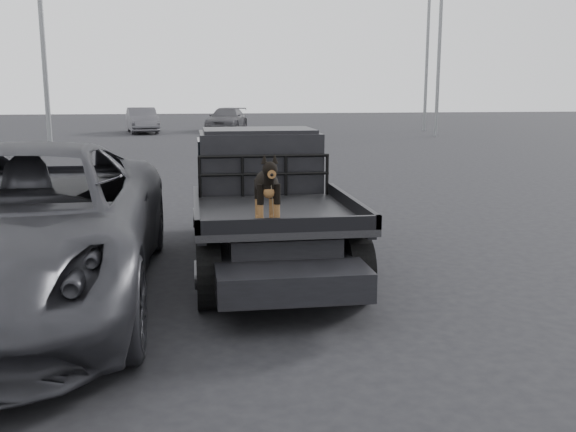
{
  "coord_description": "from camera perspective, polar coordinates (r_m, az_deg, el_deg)",
  "views": [
    {
      "loc": [
        -0.97,
        -6.01,
        2.36
      ],
      "look_at": [
        -0.09,
        -0.11,
        1.18
      ],
      "focal_mm": 40.0,
      "sensor_mm": 36.0,
      "label": 1
    }
  ],
  "objects": [
    {
      "name": "ground",
      "position": [
        6.53,
        0.66,
        -10.04
      ],
      "size": [
        120.0,
        120.0,
        0.0
      ],
      "primitive_type": "plane",
      "color": "black",
      "rests_on": "ground"
    },
    {
      "name": "flatbed_ute",
      "position": [
        8.75,
        -1.94,
        -1.38
      ],
      "size": [
        2.0,
        5.4,
        0.92
      ],
      "primitive_type": null,
      "color": "black",
      "rests_on": "ground"
    },
    {
      "name": "ute_cab",
      "position": [
        9.54,
        -2.63,
        5.13
      ],
      "size": [
        1.72,
        1.3,
        0.88
      ],
      "primitive_type": null,
      "color": "black",
      "rests_on": "flatbed_ute"
    },
    {
      "name": "headache_rack",
      "position": [
        8.82,
        -2.12,
        3.56
      ],
      "size": [
        1.8,
        0.08,
        0.55
      ],
      "primitive_type": null,
      "color": "black",
      "rests_on": "flatbed_ute"
    },
    {
      "name": "dog",
      "position": [
        7.05,
        -1.9,
        2.42
      ],
      "size": [
        0.32,
        0.6,
        0.74
      ],
      "primitive_type": null,
      "color": "black",
      "rests_on": "flatbed_ute"
    },
    {
      "name": "parked_suv",
      "position": [
        7.65,
        -22.93,
        -0.86
      ],
      "size": [
        2.96,
        6.38,
        1.77
      ],
      "primitive_type": "imported",
      "rotation": [
        0.0,
        0.0,
        0.0
      ],
      "color": "#303035",
      "rests_on": "ground"
    },
    {
      "name": "distant_car_a",
      "position": [
        36.88,
        -12.84,
        8.3
      ],
      "size": [
        2.16,
        4.4,
        1.39
      ],
      "primitive_type": "imported",
      "rotation": [
        0.0,
        0.0,
        0.17
      ],
      "color": "#49484E",
      "rests_on": "ground"
    },
    {
      "name": "distant_car_b",
      "position": [
        37.91,
        -5.47,
        8.55
      ],
      "size": [
        2.95,
        4.89,
        1.33
      ],
      "primitive_type": "imported",
      "rotation": [
        0.0,
        0.0,
        -0.25
      ],
      "color": "#404044",
      "rests_on": "ground"
    }
  ]
}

